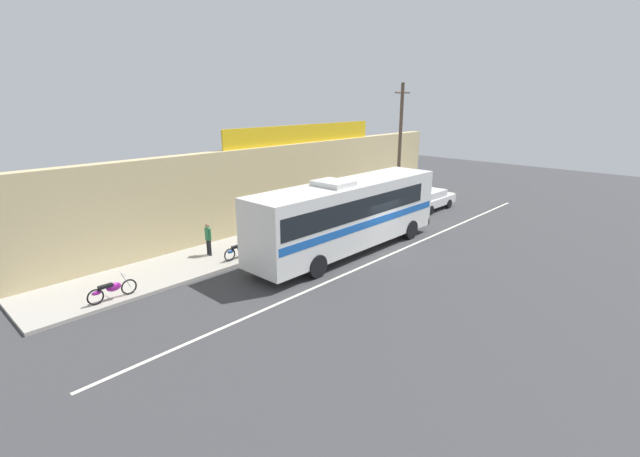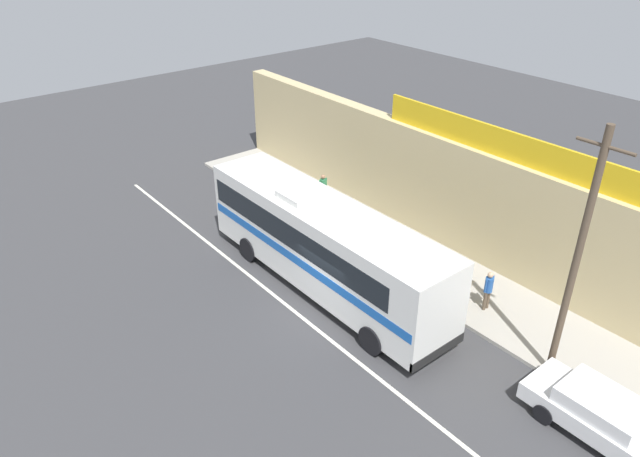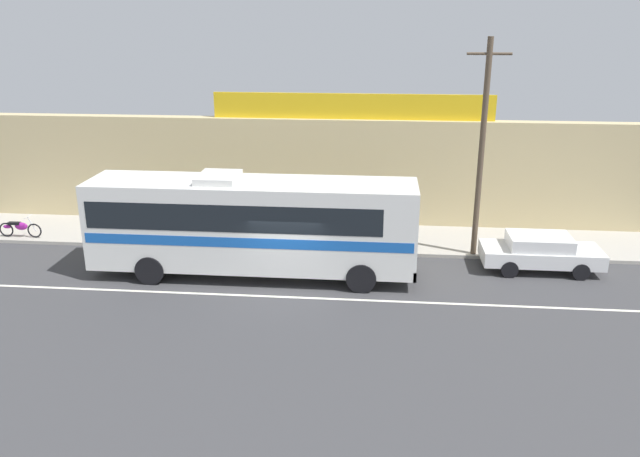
{
  "view_description": "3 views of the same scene",
  "coord_description": "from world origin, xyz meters",
  "views": [
    {
      "loc": [
        -17.65,
        -12.3,
        7.5
      ],
      "look_at": [
        -3.31,
        1.16,
        1.61
      ],
      "focal_mm": 24.63,
      "sensor_mm": 36.0,
      "label": 1
    },
    {
      "loc": [
        13.36,
        -11.06,
        13.4
      ],
      "look_at": [
        -2.32,
        1.65,
        2.0
      ],
      "focal_mm": 33.01,
      "sensor_mm": 36.0,
      "label": 2
    },
    {
      "loc": [
        3.11,
        -20.35,
        9.16
      ],
      "look_at": [
        1.08,
        1.02,
        1.89
      ],
      "focal_mm": 35.72,
      "sensor_mm": 36.0,
      "label": 3
    }
  ],
  "objects": [
    {
      "name": "ground_plane",
      "position": [
        0.0,
        0.0,
        0.0
      ],
      "size": [
        70.0,
        70.0,
        0.0
      ],
      "primitive_type": "plane",
      "color": "#3A3A3D"
    },
    {
      "name": "sidewalk_slab",
      "position": [
        0.0,
        5.2,
        0.07
      ],
      "size": [
        30.0,
        3.6,
        0.14
      ],
      "primitive_type": "cube",
      "color": "#A8A399",
      "rests_on": "ground_plane"
    },
    {
      "name": "storefront_facade",
      "position": [
        0.0,
        7.35,
        2.4
      ],
      "size": [
        30.0,
        0.7,
        4.8
      ],
      "primitive_type": "cube",
      "color": "tan",
      "rests_on": "ground_plane"
    },
    {
      "name": "storefront_billboard",
      "position": [
        1.89,
        7.35,
        5.35
      ],
      "size": [
        12.17,
        0.12,
        1.1
      ],
      "primitive_type": "cube",
      "color": "gold",
      "rests_on": "storefront_facade"
    },
    {
      "name": "road_center_stripe",
      "position": [
        0.0,
        -0.8,
        0.0
      ],
      "size": [
        30.0,
        0.14,
        0.01
      ],
      "primitive_type": "cube",
      "color": "silver",
      "rests_on": "ground_plane"
    },
    {
      "name": "intercity_bus",
      "position": [
        -1.45,
        1.05,
        2.07
      ],
      "size": [
        11.72,
        2.63,
        3.78
      ],
      "color": "silver",
      "rests_on": "ground_plane"
    },
    {
      "name": "parked_car",
      "position": [
        9.2,
        2.51,
        0.74
      ],
      "size": [
        4.35,
        1.85,
        1.37
      ],
      "color": "silver",
      "rests_on": "ground_plane"
    },
    {
      "name": "utility_pole",
      "position": [
        6.93,
        3.65,
        4.4
      ],
      "size": [
        1.6,
        0.22,
        8.25
      ],
      "color": "brown",
      "rests_on": "sidewalk_slab"
    },
    {
      "name": "motorcycle_green",
      "position": [
        -5.87,
        3.96,
        0.57
      ],
      "size": [
        1.94,
        0.56,
        0.94
      ],
      "color": "black",
      "rests_on": "sidewalk_slab"
    },
    {
      "name": "motorcycle_red",
      "position": [
        -11.98,
        3.83,
        0.57
      ],
      "size": [
        1.87,
        0.56,
        0.94
      ],
      "color": "black",
      "rests_on": "sidewalk_slab"
    },
    {
      "name": "pedestrian_near_shop",
      "position": [
        3.63,
        4.68,
        1.06
      ],
      "size": [
        0.3,
        0.48,
        1.6
      ],
      "color": "brown",
      "rests_on": "sidewalk_slab"
    },
    {
      "name": "pedestrian_far_left",
      "position": [
        2.5,
        4.8,
        1.04
      ],
      "size": [
        0.3,
        0.48,
        1.57
      ],
      "color": "navy",
      "rests_on": "sidewalk_slab"
    },
    {
      "name": "pedestrian_by_curb",
      "position": [
        -6.69,
        5.38,
        1.07
      ],
      "size": [
        0.3,
        0.48,
        1.6
      ],
      "color": "black",
      "rests_on": "sidewalk_slab"
    }
  ]
}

